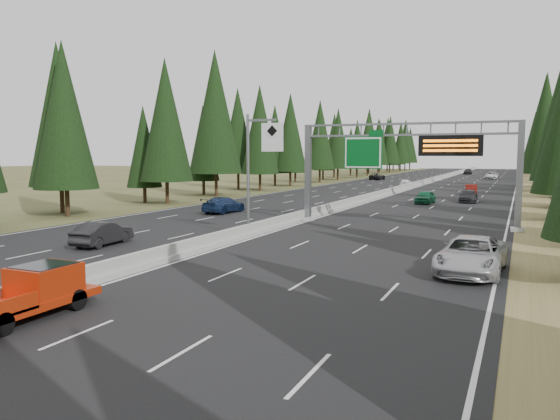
{
  "coord_description": "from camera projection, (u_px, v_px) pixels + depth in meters",
  "views": [
    {
      "loc": [
        16.36,
        -6.69,
        5.52
      ],
      "look_at": [
        4.5,
        20.0,
        2.52
      ],
      "focal_mm": 35.0,
      "sensor_mm": 36.0,
      "label": 1
    }
  ],
  "objects": [
    {
      "name": "median_barrier",
      "position": [
        408.0,
        187.0,
        85.94
      ],
      "size": [
        0.7,
        260.0,
        0.85
      ],
      "color": "gray",
      "rests_on": "road"
    },
    {
      "name": "car_onc_white",
      "position": [
        406.0,
        183.0,
        91.95
      ],
      "size": [
        1.7,
        3.84,
        1.28
      ],
      "primitive_type": "imported",
      "rotation": [
        0.0,
        0.0,
        3.09
      ],
      "color": "white",
      "rests_on": "road"
    },
    {
      "name": "tree_row_left",
      "position": [
        260.0,
        130.0,
        85.75
      ],
      "size": [
        11.17,
        244.03,
        18.91
      ],
      "color": "black",
      "rests_on": "ground"
    },
    {
      "name": "car_ahead_far",
      "position": [
        468.0,
        171.0,
        147.57
      ],
      "size": [
        2.11,
        4.78,
        1.6
      ],
      "primitive_type": "imported",
      "rotation": [
        0.0,
        0.0,
        -0.05
      ],
      "color": "black",
      "rests_on": "road"
    },
    {
      "name": "car_ahead_green",
      "position": [
        425.0,
        197.0,
        60.3
      ],
      "size": [
        1.95,
        4.31,
        1.44
      ],
      "primitive_type": "imported",
      "rotation": [
        0.0,
        0.0,
        -0.06
      ],
      "color": "#16613B",
      "rests_on": "road"
    },
    {
      "name": "road",
      "position": [
        408.0,
        189.0,
        85.98
      ],
      "size": [
        32.0,
        260.0,
        0.08
      ],
      "primitive_type": "cube",
      "color": "black",
      "rests_on": "ground"
    },
    {
      "name": "car_ahead_dkred",
      "position": [
        471.0,
        190.0,
        72.75
      ],
      "size": [
        1.86,
        4.42,
        1.42
      ],
      "primitive_type": "imported",
      "rotation": [
        0.0,
        0.0,
        0.09
      ],
      "color": "#5D120D",
      "rests_on": "road"
    },
    {
      "name": "hov_sign_pole",
      "position": [
        256.0,
        166.0,
        35.23
      ],
      "size": [
        2.8,
        0.5,
        8.0
      ],
      "color": "slate",
      "rests_on": "road"
    },
    {
      "name": "car_onc_far",
      "position": [
        377.0,
        176.0,
        116.15
      ],
      "size": [
        2.66,
        5.21,
        1.41
      ],
      "primitive_type": "imported",
      "rotation": [
        0.0,
        0.0,
        3.08
      ],
      "color": "black",
      "rests_on": "road"
    },
    {
      "name": "red_pickup",
      "position": [
        35.0,
        288.0,
        18.38
      ],
      "size": [
        1.83,
        5.13,
        1.67
      ],
      "color": "black",
      "rests_on": "road"
    },
    {
      "name": "sign_gantry",
      "position": [
        414.0,
        157.0,
        40.83
      ],
      "size": [
        16.75,
        0.98,
        7.8
      ],
      "color": "slate",
      "rests_on": "road"
    },
    {
      "name": "silver_minivan",
      "position": [
        471.0,
        255.0,
        24.96
      ],
      "size": [
        3.09,
        6.12,
        1.66
      ],
      "primitive_type": "imported",
      "rotation": [
        0.0,
        0.0,
        -0.06
      ],
      "color": "#B4B4B9",
      "rests_on": "road"
    },
    {
      "name": "car_ahead_dkgrey",
      "position": [
        469.0,
        196.0,
        61.91
      ],
      "size": [
        2.04,
        4.7,
        1.35
      ],
      "primitive_type": "imported",
      "rotation": [
        0.0,
        0.0,
        0.03
      ],
      "color": "black",
      "rests_on": "road"
    },
    {
      "name": "car_onc_near",
      "position": [
        102.0,
        233.0,
        32.65
      ],
      "size": [
        1.91,
        4.46,
        1.43
      ],
      "primitive_type": "imported",
      "rotation": [
        0.0,
        0.0,
        3.24
      ],
      "color": "black",
      "rests_on": "road"
    },
    {
      "name": "car_onc_blue",
      "position": [
        224.0,
        205.0,
        50.75
      ],
      "size": [
        2.4,
        5.23,
        1.48
      ],
      "primitive_type": "imported",
      "rotation": [
        0.0,
        0.0,
        3.08
      ],
      "color": "#15274C",
      "rests_on": "road"
    },
    {
      "name": "car_ahead_white",
      "position": [
        492.0,
        175.0,
        119.78
      ],
      "size": [
        2.9,
        5.75,
        1.56
      ],
      "primitive_type": "imported",
      "rotation": [
        0.0,
        0.0,
        -0.06
      ],
      "color": "white",
      "rests_on": "road"
    },
    {
      "name": "shoulder_right",
      "position": [
        532.0,
        192.0,
        78.79
      ],
      "size": [
        3.6,
        260.0,
        0.06
      ],
      "primitive_type": "cube",
      "color": "olive",
      "rests_on": "ground"
    },
    {
      "name": "shoulder_left",
      "position": [
        303.0,
        186.0,
        93.17
      ],
      "size": [
        3.6,
        260.0,
        0.06
      ],
      "primitive_type": "cube",
      "color": "#3F441F",
      "rests_on": "ground"
    }
  ]
}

